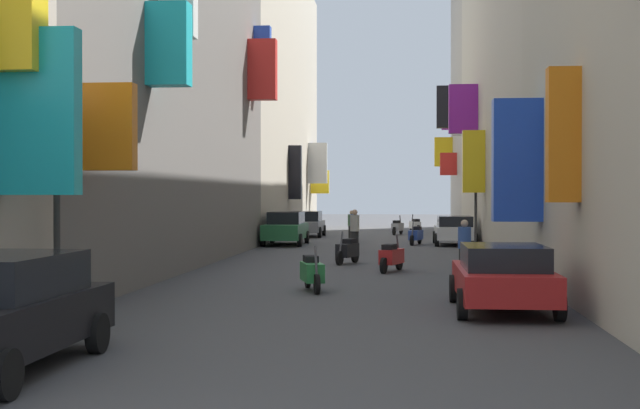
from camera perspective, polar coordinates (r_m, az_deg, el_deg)
The scene contains 21 objects.
ground_plane at distance 34.98m, azimuth 3.02°, elevation -3.21°, with size 140.00×140.00×0.00m, color #424244.
building_left_mid_a at distance 29.62m, azimuth -13.59°, elevation 11.46°, with size 7.29×23.40×15.84m.
building_left_mid_b at distance 53.24m, azimuth -4.84°, elevation 7.07°, with size 7.30×25.68×16.63m.
building_right_mid_a at distance 40.31m, azimuth 14.90°, elevation 9.25°, with size 7.35×26.59×16.81m.
building_right_mid_b at distance 59.42m, azimuth 11.82°, elevation 6.50°, with size 7.27×12.25×16.88m.
parked_car_grey at distance 48.59m, azimuth -0.94°, elevation -1.25°, with size 2.00×4.07×1.43m.
parked_car_green at distance 40.61m, azimuth -2.27°, elevation -1.54°, with size 1.87×4.36×1.55m.
parked_car_red at distance 17.83m, azimuth 11.96°, elevation -4.62°, with size 1.97×4.13×1.34m.
parked_car_white at distance 40.87m, azimuth 8.86°, elevation -1.65°, with size 1.93×3.94×1.36m.
scooter_red at distance 26.51m, azimuth 4.73°, elevation -3.44°, with size 0.78×1.90×1.13m.
scooter_black at distance 29.42m, azimuth 1.83°, elevation -3.04°, with size 0.77×1.72×1.13m.
scooter_silver at distance 51.09m, azimuth 5.13°, elevation -1.48°, with size 0.74×1.94×1.13m.
scooter_green at distance 21.16m, azimuth -0.53°, elevation -4.47°, with size 0.73×1.95×1.13m.
scooter_blue at distance 40.88m, azimuth 6.34°, elevation -2.01°, with size 0.73×1.90×1.13m.
scooter_white at distance 54.26m, azimuth 6.29°, elevation -1.36°, with size 0.75×1.75×1.13m.
pedestrian_crossing at distance 25.42m, azimuth 9.50°, elevation -2.84°, with size 0.53×0.53×1.63m.
pedestrian_near_left at distance 42.34m, azimuth 2.24°, elevation -1.47°, with size 0.51×0.51×1.60m.
pedestrian_near_right at distance 44.37m, azimuth 2.09°, elevation -1.40°, with size 0.53×0.53×1.55m.
pedestrian_mid_street at distance 35.64m, azimuth 2.31°, elevation -1.73°, with size 0.49×0.49×1.75m.
traffic_light_near_corner at distance 16.10m, azimuth -16.98°, elevation 3.42°, with size 0.26×0.34×4.64m.
traffic_light_far_corner at distance 37.97m, azimuth 10.23°, elevation 1.76°, with size 0.26×0.34×4.58m.
Camera 1 is at (1.53, -4.87, 2.35)m, focal length 48.56 mm.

